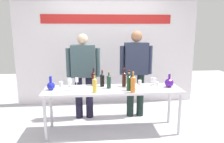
% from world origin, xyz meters
% --- Properties ---
extents(ground_plane, '(10.00, 10.00, 0.00)m').
position_xyz_m(ground_plane, '(0.00, 0.00, 0.00)').
color(ground_plane, '#BAB7BF').
extents(back_wall, '(4.17, 0.11, 3.00)m').
position_xyz_m(back_wall, '(0.00, 1.52, 1.50)').
color(back_wall, silver).
rests_on(back_wall, ground).
extents(display_table, '(2.29, 0.58, 0.76)m').
position_xyz_m(display_table, '(0.00, 0.00, 0.70)').
color(display_table, white).
rests_on(display_table, ground).
extents(decanter_blue_left, '(0.13, 0.13, 0.23)m').
position_xyz_m(decanter_blue_left, '(-1.02, 0.01, 0.84)').
color(decanter_blue_left, '#1B21AD').
rests_on(decanter_blue_left, display_table).
extents(decanter_blue_right, '(0.15, 0.15, 0.23)m').
position_xyz_m(decanter_blue_right, '(0.97, 0.01, 0.84)').
color(decanter_blue_right, '#4B168C').
rests_on(decanter_blue_right, display_table).
extents(presenter_left, '(0.65, 0.22, 1.66)m').
position_xyz_m(presenter_left, '(-0.51, 0.62, 0.96)').
color(presenter_left, black).
rests_on(presenter_left, ground).
extents(presenter_right, '(0.64, 0.22, 1.71)m').
position_xyz_m(presenter_right, '(0.51, 0.62, 0.99)').
color(presenter_right, black).
rests_on(presenter_right, ground).
extents(wine_bottle_0, '(0.07, 0.07, 0.29)m').
position_xyz_m(wine_bottle_0, '(-0.06, 0.03, 0.88)').
color(wine_bottle_0, '#183327').
rests_on(wine_bottle_0, display_table).
extents(wine_bottle_1, '(0.07, 0.07, 0.31)m').
position_xyz_m(wine_bottle_1, '(0.28, 0.03, 0.89)').
color(wine_bottle_1, black).
rests_on(wine_bottle_1, display_table).
extents(wine_bottle_2, '(0.08, 0.08, 0.30)m').
position_xyz_m(wine_bottle_2, '(0.25, -0.13, 0.89)').
color(wine_bottle_2, '#163719').
rests_on(wine_bottle_2, display_table).
extents(wine_bottle_3, '(0.07, 0.07, 0.33)m').
position_xyz_m(wine_bottle_3, '(0.21, 0.11, 0.90)').
color(wine_bottle_3, '#36170E').
rests_on(wine_bottle_3, display_table).
extents(wine_bottle_4, '(0.07, 0.07, 0.32)m').
position_xyz_m(wine_bottle_4, '(-0.32, 0.24, 0.89)').
color(wine_bottle_4, black).
rests_on(wine_bottle_4, display_table).
extents(wine_bottle_5, '(0.07, 0.07, 0.30)m').
position_xyz_m(wine_bottle_5, '(-0.30, -0.21, 0.89)').
color(wine_bottle_5, gold).
rests_on(wine_bottle_5, display_table).
extents(wine_bottle_6, '(0.07, 0.07, 0.29)m').
position_xyz_m(wine_bottle_6, '(-0.17, 0.15, 0.88)').
color(wine_bottle_6, black).
rests_on(wine_bottle_6, display_table).
extents(wine_bottle_7, '(0.07, 0.07, 0.33)m').
position_xyz_m(wine_bottle_7, '(0.30, -0.23, 0.90)').
color(wine_bottle_7, orange).
rests_on(wine_bottle_7, display_table).
extents(wine_glass_left_0, '(0.06, 0.06, 0.16)m').
position_xyz_m(wine_glass_left_0, '(-0.71, -0.05, 0.88)').
color(wine_glass_left_0, white).
rests_on(wine_glass_left_0, display_table).
extents(wine_glass_left_1, '(0.06, 0.06, 0.16)m').
position_xyz_m(wine_glass_left_1, '(-0.61, 0.18, 0.88)').
color(wine_glass_left_1, white).
rests_on(wine_glass_left_1, display_table).
extents(wine_glass_left_2, '(0.07, 0.07, 0.15)m').
position_xyz_m(wine_glass_left_2, '(-0.73, 0.17, 0.87)').
color(wine_glass_left_2, white).
rests_on(wine_glass_left_2, display_table).
extents(wine_glass_left_3, '(0.06, 0.06, 0.17)m').
position_xyz_m(wine_glass_left_3, '(-0.83, -0.12, 0.88)').
color(wine_glass_left_3, white).
rests_on(wine_glass_left_3, display_table).
extents(wine_glass_right_0, '(0.07, 0.07, 0.15)m').
position_xyz_m(wine_glass_right_0, '(0.71, 0.11, 0.87)').
color(wine_glass_right_0, white).
rests_on(wine_glass_right_0, display_table).
extents(wine_glass_right_1, '(0.06, 0.06, 0.14)m').
position_xyz_m(wine_glass_right_1, '(0.71, -0.13, 0.86)').
color(wine_glass_right_1, white).
rests_on(wine_glass_right_1, display_table).
extents(wine_glass_right_2, '(0.07, 0.07, 0.13)m').
position_xyz_m(wine_glass_right_2, '(0.77, 0.19, 0.85)').
color(wine_glass_right_2, white).
rests_on(wine_glass_right_2, display_table).
extents(wine_glass_right_3, '(0.06, 0.06, 0.15)m').
position_xyz_m(wine_glass_right_3, '(0.44, -0.06, 0.87)').
color(wine_glass_right_3, white).
rests_on(wine_glass_right_3, display_table).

